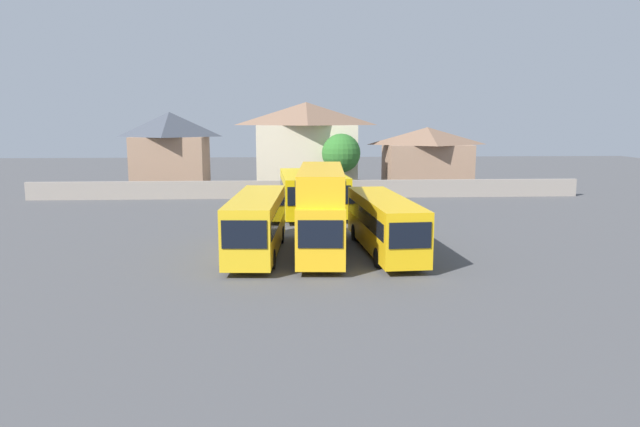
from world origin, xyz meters
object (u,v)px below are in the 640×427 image
object	(u,v)px
house_terrace_left	(171,151)
bus_2	(321,206)
bus_3	(384,221)
house_terrace_centre	(306,145)
tree_left_of_lot	(341,153)
house_terrace_right	(427,157)
bus_1	(257,221)
bus_4	(297,191)
bus_5	(327,190)

from	to	relation	value
house_terrace_left	bus_2	bearing A→B (deg)	-64.95
bus_2	bus_3	bearing A→B (deg)	96.19
bus_2	house_terrace_centre	world-z (taller)	house_terrace_centre
bus_3	tree_left_of_lot	xyz separation A→B (m)	(-0.11, 27.02, 2.47)
house_terrace_right	bus_1	bearing A→B (deg)	-118.89
bus_2	bus_4	size ratio (longest dim) A/B	1.03
house_terrace_left	house_terrace_centre	bearing A→B (deg)	-0.62
bus_5	house_terrace_centre	world-z (taller)	house_terrace_centre
bus_1	bus_5	size ratio (longest dim) A/B	0.99
bus_2	bus_3	size ratio (longest dim) A/B	0.95
bus_5	house_terrace_left	distance (m)	23.82
bus_4	bus_5	bearing A→B (deg)	104.41
bus_1	bus_5	xyz separation A→B (m)	(5.17, 15.11, -0.02)
bus_3	bus_5	size ratio (longest dim) A/B	1.05
bus_4	house_terrace_right	xyz separation A→B (m)	(15.31, 18.25, 1.59)
bus_5	house_terrace_right	xyz separation A→B (m)	(12.81, 17.48, 1.59)
bus_1	house_terrace_centre	world-z (taller)	house_terrace_centre
bus_3	house_terrace_right	world-z (taller)	house_terrace_right
house_terrace_right	tree_left_of_lot	distance (m)	11.77
house_terrace_centre	tree_left_of_lot	xyz separation A→B (m)	(3.53, -4.81, -0.62)
house_terrace_right	bus_5	bearing A→B (deg)	-126.24
bus_3	house_terrace_centre	bearing A→B (deg)	-176.95
bus_3	house_terrace_left	bearing A→B (deg)	-152.96
house_terrace_left	house_terrace_centre	xyz separation A→B (m)	(15.22, -0.16, 0.55)
house_terrace_centre	house_terrace_right	xyz separation A→B (m)	(13.98, 0.54, -1.42)
house_terrace_left	tree_left_of_lot	world-z (taller)	house_terrace_left
bus_5	tree_left_of_lot	distance (m)	12.59
bus_1	bus_4	world-z (taller)	bus_1
bus_1	bus_3	world-z (taller)	bus_1
bus_2	house_terrace_centre	bearing A→B (deg)	-176.59
house_terrace_centre	bus_1	bearing A→B (deg)	-97.12
bus_1	house_terrace_left	size ratio (longest dim) A/B	1.27
bus_1	tree_left_of_lot	size ratio (longest dim) A/B	1.72
tree_left_of_lot	house_terrace_left	bearing A→B (deg)	165.13
bus_2	bus_1	bearing A→B (deg)	-85.31
house_terrace_centre	tree_left_of_lot	distance (m)	6.00
bus_4	house_terrace_centre	world-z (taller)	house_terrace_centre
bus_4	house_terrace_left	xyz separation A→B (m)	(-13.89, 17.87, 2.47)
house_terrace_centre	house_terrace_right	size ratio (longest dim) A/B	1.16
bus_1	bus_5	bearing A→B (deg)	164.78
house_terrace_centre	house_terrace_right	distance (m)	14.07
house_terrace_left	bus_5	bearing A→B (deg)	-46.23
bus_5	bus_4	bearing A→B (deg)	-77.18
bus_3	house_terrace_right	size ratio (longest dim) A/B	1.18
bus_4	house_terrace_left	world-z (taller)	house_terrace_left
bus_5	house_terrace_right	world-z (taller)	house_terrace_right
bus_3	bus_5	world-z (taller)	bus_5
bus_4	house_terrace_right	distance (m)	23.88
house_terrace_left	house_terrace_right	world-z (taller)	house_terrace_left
bus_5	house_terrace_right	distance (m)	21.73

